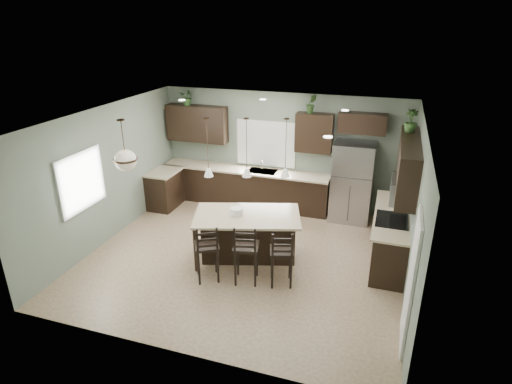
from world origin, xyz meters
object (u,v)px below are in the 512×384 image
object	(u,v)px
refrigerator	(352,182)
bar_stool_left	(207,252)
bar_stool_right	(282,257)
kitchen_island	(247,236)
serving_dish	(237,212)
bar_stool_center	(246,253)
plant_back_left	(187,97)

from	to	relation	value
refrigerator	bar_stool_left	xyz separation A→B (m)	(-2.14, -3.31, -0.37)
bar_stool_right	kitchen_island	bearing A→B (deg)	125.28
kitchen_island	serving_dish	xyz separation A→B (m)	(-0.19, -0.06, 0.53)
bar_stool_left	bar_stool_right	bearing A→B (deg)	-17.94
serving_dish	bar_stool_center	bearing A→B (deg)	-58.56
serving_dish	bar_stool_left	xyz separation A→B (m)	(-0.24, -0.87, -0.44)
refrigerator	plant_back_left	bearing A→B (deg)	177.78
refrigerator	kitchen_island	bearing A→B (deg)	-125.64
bar_stool_left	bar_stool_right	world-z (taller)	bar_stool_left
bar_stool_left	bar_stool_center	xyz separation A→B (m)	(0.68, 0.15, 0.02)
bar_stool_left	bar_stool_right	xyz separation A→B (m)	(1.30, 0.26, -0.02)
refrigerator	bar_stool_left	bearing A→B (deg)	-122.94
refrigerator	kitchen_island	world-z (taller)	refrigerator
kitchen_island	bar_stool_left	world-z (taller)	bar_stool_left
bar_stool_center	kitchen_island	bearing A→B (deg)	94.88
serving_dish	bar_stool_left	size ratio (longest dim) A/B	0.21
bar_stool_center	bar_stool_right	bearing A→B (deg)	-2.22
kitchen_island	bar_stool_right	xyz separation A→B (m)	(0.86, -0.66, 0.08)
bar_stool_right	plant_back_left	distance (m)	5.02
bar_stool_left	plant_back_left	size ratio (longest dim) A/B	2.82
refrigerator	bar_stool_left	size ratio (longest dim) A/B	1.66
refrigerator	serving_dish	world-z (taller)	refrigerator
serving_dish	kitchen_island	bearing A→B (deg)	16.87
kitchen_island	bar_stool_center	bearing A→B (deg)	-89.14
serving_dish	bar_stool_right	size ratio (longest dim) A/B	0.22
kitchen_island	serving_dish	size ratio (longest dim) A/B	8.32
bar_stool_right	serving_dish	bearing A→B (deg)	132.99
refrigerator	bar_stool_center	world-z (taller)	refrigerator
bar_stool_left	refrigerator	bearing A→B (deg)	27.63
bar_stool_left	plant_back_left	world-z (taller)	plant_back_left
bar_stool_right	plant_back_left	world-z (taller)	plant_back_left
serving_dish	bar_stool_center	distance (m)	0.94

